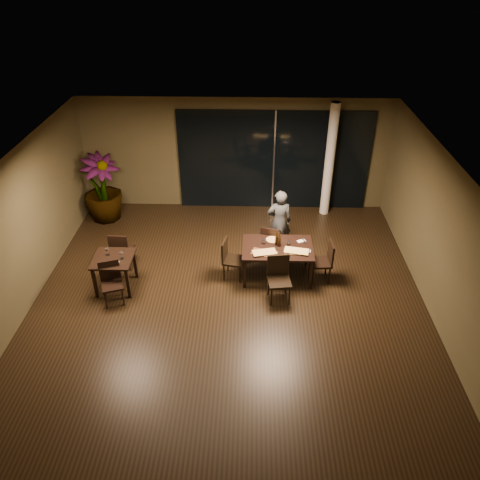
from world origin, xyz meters
name	(u,v)px	position (x,y,z in m)	size (l,w,h in m)	color
ground	(229,298)	(0.00, 0.00, 0.00)	(8.00, 8.00, 0.00)	black
wall_back	(236,154)	(0.00, 4.05, 1.50)	(8.00, 0.10, 3.00)	#453E24
wall_front	(212,423)	(0.00, -4.05, 1.50)	(8.00, 0.10, 3.00)	#453E24
wall_left	(18,234)	(-4.05, 0.00, 1.50)	(0.10, 8.00, 3.00)	#453E24
wall_right	(443,240)	(4.05, 0.00, 1.50)	(0.10, 8.00, 3.00)	#453E24
ceiling	(227,163)	(0.00, 0.00, 3.02)	(8.00, 8.00, 0.04)	silver
window_panel	(274,161)	(1.00, 3.96, 1.35)	(5.00, 0.06, 2.70)	black
column	(329,161)	(2.40, 3.65, 1.50)	(0.24, 0.24, 3.00)	white
main_table	(277,250)	(1.00, 0.80, 0.68)	(1.50, 1.00, 0.75)	black
side_table	(114,263)	(-2.40, 0.30, 0.62)	(0.80, 0.80, 0.75)	black
chair_main_far	(270,241)	(0.87, 1.37, 0.51)	(0.52, 0.52, 0.92)	black
chair_main_near	(279,276)	(1.00, 0.06, 0.54)	(0.50, 0.50, 0.97)	black
chair_main_left	(230,257)	(-0.02, 0.74, 0.51)	(0.50, 0.50, 0.92)	black
chair_main_right	(325,259)	(2.01, 0.69, 0.53)	(0.46, 0.46, 0.94)	black
chair_side_far	(121,249)	(-2.43, 0.98, 0.52)	(0.46, 0.46, 0.92)	black
chair_side_near	(111,280)	(-2.37, -0.11, 0.50)	(0.53, 0.53, 0.90)	black
diner	(279,222)	(1.07, 1.80, 0.78)	(0.53, 0.35, 1.57)	#2E3133
potted_plant	(102,188)	(-3.40, 3.18, 0.88)	(0.96, 0.96, 1.76)	#204517
pizza_board_left	(264,253)	(0.71, 0.55, 0.76)	(0.53, 0.26, 0.01)	#4D2919
pizza_board_right	(296,252)	(1.38, 0.62, 0.76)	(0.51, 0.25, 0.01)	#442E15
oblong_pizza_left	(264,252)	(0.71, 0.55, 0.77)	(0.47, 0.22, 0.02)	#691109
oblong_pizza_right	(296,251)	(1.38, 0.62, 0.77)	(0.48, 0.22, 0.02)	#671009
round_pizza	(272,240)	(0.90, 1.06, 0.76)	(0.27, 0.27, 0.01)	#B11A13
bottle_a	(277,239)	(0.98, 0.89, 0.91)	(0.07, 0.07, 0.31)	black
bottle_b	(279,240)	(1.03, 0.84, 0.90)	(0.07, 0.07, 0.31)	black
bottle_c	(279,239)	(1.04, 0.89, 0.90)	(0.07, 0.07, 0.31)	black
tumbler_left	(264,242)	(0.71, 0.92, 0.80)	(0.08, 0.08, 0.09)	white
tumbler_right	(289,243)	(1.24, 0.89, 0.80)	(0.08, 0.08, 0.09)	white
napkin_near	(306,251)	(1.60, 0.66, 0.76)	(0.18, 0.10, 0.01)	white
napkin_far	(301,241)	(1.52, 1.03, 0.76)	(0.18, 0.10, 0.01)	white
wine_glass_a	(107,251)	(-2.53, 0.40, 0.84)	(0.08, 0.08, 0.18)	white
wine_glass_b	(121,255)	(-2.22, 0.28, 0.84)	(0.08, 0.08, 0.17)	white
side_napkin	(114,262)	(-2.33, 0.14, 0.76)	(0.18, 0.11, 0.01)	silver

